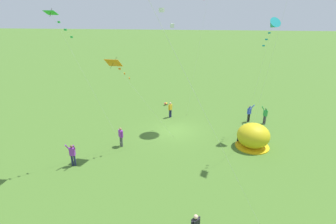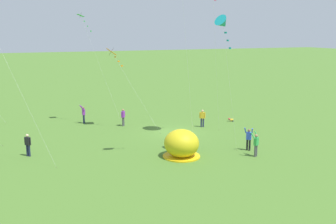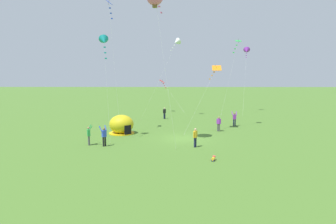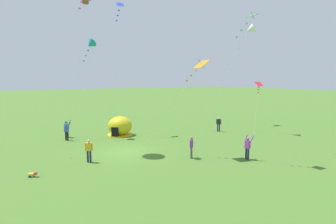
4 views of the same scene
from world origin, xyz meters
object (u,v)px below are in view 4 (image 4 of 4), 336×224
at_px(person_strolling, 219,123).
at_px(person_far_back, 191,146).
at_px(kite_blue, 119,10).
at_px(person_arms_raised, 67,131).
at_px(kite_orange, 199,67).
at_px(person_near_tent, 67,128).
at_px(person_flying_kite, 248,147).
at_px(kite_red, 259,85).
at_px(kite_white, 250,30).
at_px(person_center_field, 89,150).
at_px(kite_teal, 90,45).
at_px(toddler_crawling, 33,174).
at_px(popup_tent, 120,126).
at_px(kite_green, 248,23).

height_order(person_strolling, person_far_back, same).
xyz_separation_m(person_strolling, kite_blue, (-5.69, -9.86, 12.76)).
xyz_separation_m(person_arms_raised, kite_orange, (11.30, 7.80, 6.14)).
height_order(person_near_tent, kite_blue, kite_blue).
bearing_deg(person_flying_kite, kite_red, 125.53).
height_order(person_far_back, kite_orange, kite_orange).
bearing_deg(kite_white, kite_orange, -68.39).
relative_size(person_far_back, kite_white, 0.14).
bearing_deg(person_arms_raised, person_flying_kite, 35.69).
distance_m(person_center_field, kite_teal, 12.76).
bearing_deg(kite_teal, kite_red, 76.48).
distance_m(person_arms_raised, kite_red, 24.65).
bearing_deg(person_arms_raised, kite_white, 69.80).
xyz_separation_m(kite_white, kite_teal, (-7.39, -15.95, -1.97)).
height_order(toddler_crawling, kite_blue, kite_blue).
relative_size(kite_blue, kite_red, 2.20).
distance_m(person_near_tent, kite_orange, 16.03).
bearing_deg(person_near_tent, kite_red, 75.45).
height_order(toddler_crawling, kite_white, kite_white).
bearing_deg(kite_teal, person_center_field, -19.42).
bearing_deg(popup_tent, toddler_crawling, -47.77).
bearing_deg(kite_orange, kite_green, 35.56).
distance_m(kite_red, kite_orange, 17.46).
bearing_deg(person_arms_raised, person_near_tent, 166.14).
distance_m(person_strolling, person_near_tent, 17.07).
bearing_deg(person_near_tent, person_center_field, -3.34).
relative_size(kite_white, kite_red, 1.87).
height_order(kite_white, kite_red, kite_white).
bearing_deg(popup_tent, kite_green, 17.60).
bearing_deg(kite_white, person_flying_kite, -49.46).
height_order(popup_tent, kite_red, kite_red).
relative_size(person_far_back, person_arms_raised, 0.91).
xyz_separation_m(kite_white, kite_red, (-2.35, 4.99, -6.36)).
relative_size(popup_tent, kite_teal, 0.27).
bearing_deg(toddler_crawling, kite_orange, 80.35).
bearing_deg(kite_white, person_center_field, -86.02).
xyz_separation_m(toddler_crawling, kite_teal, (-9.74, 6.96, 9.58)).
bearing_deg(person_center_field, kite_white, 93.98).
relative_size(person_far_back, person_flying_kite, 0.91).
relative_size(toddler_crawling, kite_green, 0.05).
xyz_separation_m(kite_blue, kite_orange, (11.90, 1.54, -6.59)).
height_order(kite_green, kite_red, kite_green).
distance_m(person_strolling, kite_red, 8.89).
bearing_deg(kite_blue, person_flying_kite, 15.01).
xyz_separation_m(kite_blue, kite_red, (5.18, 17.56, -8.36)).
height_order(toddler_crawling, person_arms_raised, person_arms_raised).
bearing_deg(kite_orange, toddler_crawling, -99.65).
relative_size(person_flying_kite, kite_teal, 0.18).
bearing_deg(kite_blue, kite_red, 73.56).
height_order(person_strolling, kite_teal, kite_teal).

